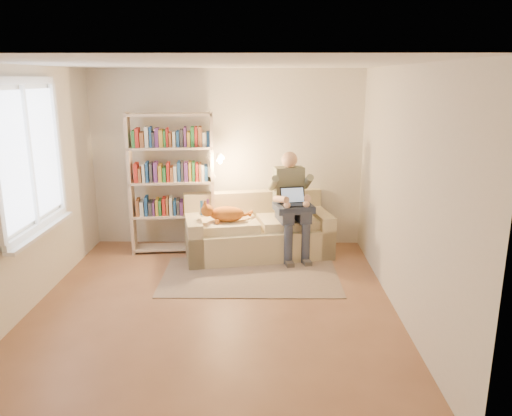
{
  "coord_description": "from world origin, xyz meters",
  "views": [
    {
      "loc": [
        0.55,
        -5.07,
        2.47
      ],
      "look_at": [
        0.45,
        1.0,
        0.88
      ],
      "focal_mm": 35.0,
      "sensor_mm": 36.0,
      "label": 1
    }
  ],
  "objects_px": {
    "cat": "(224,214)",
    "bookshelf": "(172,176)",
    "person": "(291,199)",
    "laptop": "(294,200)",
    "sofa": "(257,233)"
  },
  "relations": [
    {
      "from": "person",
      "to": "cat",
      "type": "distance_m",
      "value": 0.96
    },
    {
      "from": "sofa",
      "to": "person",
      "type": "bearing_deg",
      "value": -18.89
    },
    {
      "from": "person",
      "to": "laptop",
      "type": "xyz_separation_m",
      "value": [
        0.04,
        -0.13,
        0.02
      ]
    },
    {
      "from": "sofa",
      "to": "laptop",
      "type": "height_order",
      "value": "laptop"
    },
    {
      "from": "sofa",
      "to": "person",
      "type": "distance_m",
      "value": 0.7
    },
    {
      "from": "person",
      "to": "laptop",
      "type": "relative_size",
      "value": 3.75
    },
    {
      "from": "laptop",
      "to": "bookshelf",
      "type": "bearing_deg",
      "value": 158.07
    },
    {
      "from": "person",
      "to": "sofa",
      "type": "bearing_deg",
      "value": 161.11
    },
    {
      "from": "laptop",
      "to": "bookshelf",
      "type": "relative_size",
      "value": 0.2
    },
    {
      "from": "sofa",
      "to": "person",
      "type": "xyz_separation_m",
      "value": [
        0.47,
        -0.06,
        0.52
      ]
    },
    {
      "from": "cat",
      "to": "bookshelf",
      "type": "bearing_deg",
      "value": 143.5
    },
    {
      "from": "person",
      "to": "bookshelf",
      "type": "bearing_deg",
      "value": 162.13
    },
    {
      "from": "bookshelf",
      "to": "person",
      "type": "bearing_deg",
      "value": -12.49
    },
    {
      "from": "person",
      "to": "cat",
      "type": "height_order",
      "value": "person"
    },
    {
      "from": "person",
      "to": "cat",
      "type": "relative_size",
      "value": 2.11
    }
  ]
}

